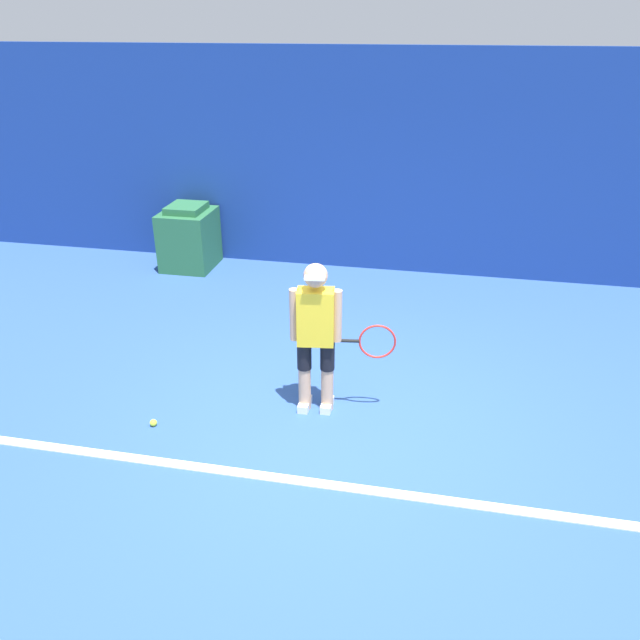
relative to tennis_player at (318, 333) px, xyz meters
name	(u,v)px	position (x,y,z in m)	size (l,w,h in m)	color
ground_plane	(331,428)	(0.19, -0.30, -0.84)	(24.00, 24.00, 0.00)	#2D5193
back_wall	(386,165)	(0.19, 3.94, 0.74)	(24.00, 0.10, 3.16)	navy
court_baseline	(314,483)	(0.19, -1.09, -0.83)	(21.60, 0.10, 0.01)	white
tennis_player	(318,333)	(0.00, 0.00, 0.00)	(0.99, 0.31, 1.52)	tan
tennis_ball	(153,423)	(-1.46, -0.60, -0.80)	(0.07, 0.07, 0.07)	#D1E533
covered_chair	(189,238)	(-2.70, 3.43, -0.37)	(0.74, 0.81, 0.97)	#28663D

